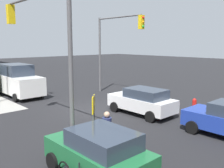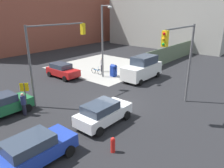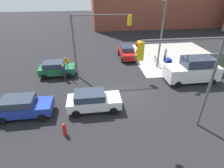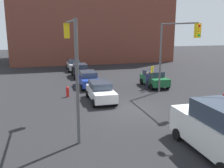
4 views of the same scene
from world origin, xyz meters
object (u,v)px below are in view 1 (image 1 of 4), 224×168
Objects in this scene: traffic_signal_se_corner at (115,40)px; fire_hydrant at (194,105)px; coupe_white at (142,101)px; pedestrian_crossing at (107,133)px; hatchback_green at (99,152)px; van_white_delivery at (18,81)px; traffic_signal_nw_corner at (41,36)px.

traffic_signal_se_corner is 6.91× the size of fire_hydrant.
pedestrian_crossing is at bearing 117.65° from coupe_white.
van_white_delivery is (14.18, -3.19, 0.44)m from hatchback_green.
traffic_signal_se_corner is at bearing -62.18° from traffic_signal_nw_corner.
fire_hydrant is 0.53× the size of pedestrian_crossing.
pedestrian_crossing is (-13.24, 2.00, -0.35)m from van_white_delivery.
traffic_signal_nw_corner is at bearing -6.15° from hatchback_green.
coupe_white is (-5.51, 2.87, -3.77)m from traffic_signal_se_corner.
van_white_delivery is 3.03× the size of pedestrian_crossing.
coupe_white and hatchback_green have the same top height.
traffic_signal_se_corner is 7.27m from coupe_white.
traffic_signal_se_corner is 12.34m from pedestrian_crossing.
pedestrian_crossing is (0.94, -1.19, 0.09)m from hatchback_green.
hatchback_green is at bearing 119.78° from coupe_white.
hatchback_green is at bearing 167.32° from van_white_delivery.
traffic_signal_se_corner is at bearing -2.27° from fire_hydrant.
traffic_signal_nw_corner is 1.20× the size of van_white_delivery.
hatchback_green is (-1.74, 9.19, 0.36)m from fire_hydrant.
coupe_white is 10.95m from van_white_delivery.
traffic_signal_se_corner reaches higher than hatchback_green.
traffic_signal_se_corner reaches higher than van_white_delivery.
coupe_white reaches higher than fire_hydrant.
traffic_signal_se_corner is at bearing -45.58° from hatchback_green.
coupe_white is (-0.76, -6.13, -3.82)m from traffic_signal_nw_corner.
pedestrian_crossing is at bearing -51.59° from hatchback_green.
fire_hydrant is at bearing 177.73° from traffic_signal_se_corner.
traffic_signal_nw_corner is 6.91× the size of fire_hydrant.
traffic_signal_nw_corner is at bearing 82.90° from coupe_white.
van_white_delivery is (4.88, 6.30, -3.33)m from traffic_signal_se_corner.
traffic_signal_nw_corner is 1.00× the size of traffic_signal_se_corner.
hatchback_green is at bearing 173.85° from traffic_signal_nw_corner.
hatchback_green is (-3.79, 6.62, -0.00)m from coupe_white.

